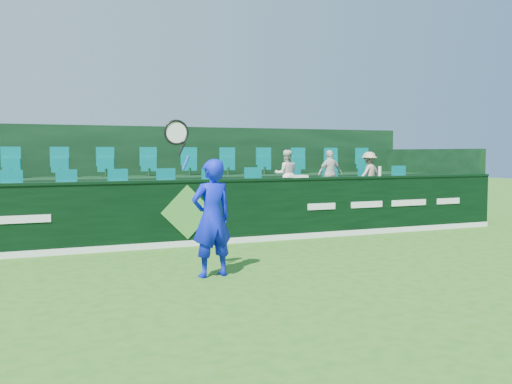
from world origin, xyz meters
name	(u,v)px	position (x,y,z in m)	size (l,w,h in m)	color
ground	(267,289)	(0.00, 0.00, 0.00)	(60.00, 60.00, 0.00)	#2B6718
sponsor_hoarding	(186,213)	(0.00, 4.00, 0.67)	(16.00, 0.25, 1.35)	black
stand_tier_front	(172,220)	(0.00, 5.10, 0.40)	(16.00, 2.00, 0.80)	black
stand_tier_back	(153,202)	(0.00, 7.00, 0.65)	(16.00, 1.80, 1.30)	black
stand_rear	(148,179)	(0.00, 7.44, 1.22)	(16.00, 4.10, 2.60)	black
seat_row_front	(167,188)	(0.00, 5.50, 1.10)	(13.50, 0.50, 0.60)	#026E6F
seat_row_back	(149,164)	(0.00, 7.30, 1.60)	(13.50, 0.50, 0.60)	#026E6F
tennis_player	(211,217)	(-0.45, 1.05, 0.92)	(1.18, 0.52, 2.45)	#0C19D9
spectator_left	(286,174)	(2.82, 5.12, 1.38)	(0.57, 0.44, 1.16)	white
spectator_middle	(330,173)	(4.04, 5.12, 1.38)	(0.68, 0.28, 1.16)	silver
spectator_right	(369,174)	(5.19, 5.12, 1.36)	(0.72, 0.42, 1.12)	tan
towel	(299,176)	(2.59, 4.00, 1.38)	(0.35, 0.23, 0.05)	white
drinks_bottle	(380,171)	(4.72, 4.00, 1.46)	(0.07, 0.07, 0.23)	white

